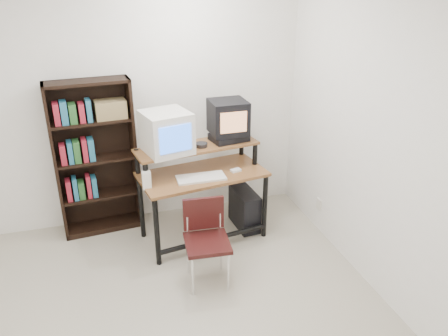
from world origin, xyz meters
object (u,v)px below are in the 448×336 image
object	(u,v)px
crt_monitor	(166,132)
pc_tower	(244,209)
bookshelf	(95,156)
computer_desk	(202,176)
crt_tv	(228,117)
school_chair	(206,234)

from	to	relation	value
crt_monitor	pc_tower	distance (m)	1.25
crt_monitor	bookshelf	distance (m)	0.87
computer_desk	bookshelf	distance (m)	1.12
crt_tv	school_chair	bearing A→B (deg)	-118.88
computer_desk	crt_tv	xyz separation A→B (m)	(0.33, 0.18, 0.53)
pc_tower	school_chair	bearing A→B (deg)	-133.94
crt_tv	pc_tower	world-z (taller)	crt_tv
computer_desk	crt_tv	bearing A→B (deg)	20.09
pc_tower	bookshelf	size ratio (longest dim) A/B	0.28
crt_tv	school_chair	xyz separation A→B (m)	(-0.47, -0.88, -0.76)
crt_tv	bookshelf	size ratio (longest dim) A/B	0.23
school_chair	pc_tower	bearing A→B (deg)	55.08
crt_tv	school_chair	size ratio (longest dim) A/B	0.48
crt_tv	bookshelf	world-z (taller)	bookshelf
crt_monitor	computer_desk	bearing A→B (deg)	-23.20
crt_monitor	crt_tv	world-z (taller)	crt_tv
crt_monitor	pc_tower	bearing A→B (deg)	-13.70
crt_monitor	pc_tower	size ratio (longest dim) A/B	1.12
pc_tower	school_chair	size ratio (longest dim) A/B	0.59
computer_desk	crt_tv	size ratio (longest dim) A/B	3.58
computer_desk	crt_monitor	world-z (taller)	crt_monitor
crt_monitor	bookshelf	world-z (taller)	bookshelf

